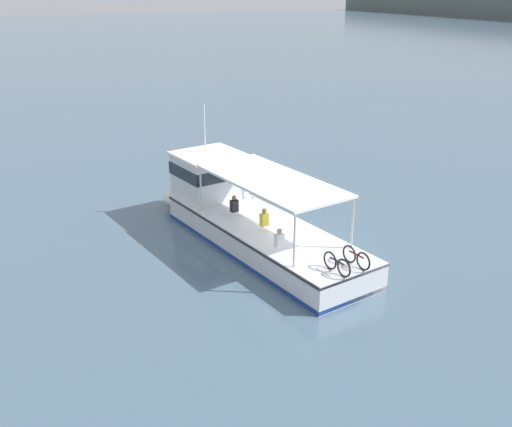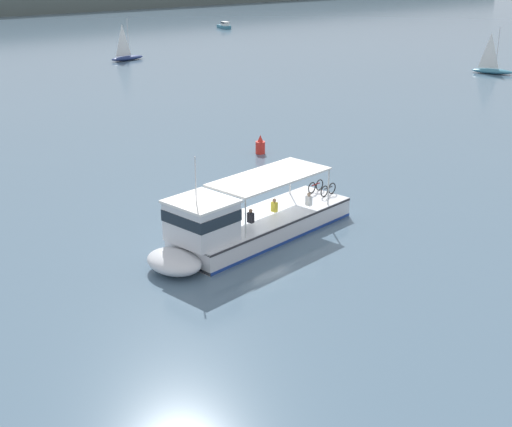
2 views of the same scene
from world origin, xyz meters
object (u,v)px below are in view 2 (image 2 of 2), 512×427
at_px(sailboat_horizon_west, 127,56).
at_px(channel_buoy, 260,146).
at_px(motorboat_near_port, 224,25).
at_px(ferry_main, 242,226).
at_px(sailboat_near_starboard, 492,69).

xyz_separation_m(sailboat_horizon_west, channel_buoy, (-12.95, -46.66, 0.03)).
height_order(motorboat_near_port, channel_buoy, channel_buoy).
relative_size(motorboat_near_port, channel_buoy, 2.69).
distance_m(ferry_main, sailboat_horizon_west, 64.29).
bearing_deg(motorboat_near_port, sailboat_horizon_west, -143.04).
bearing_deg(sailboat_horizon_west, ferry_main, -111.82).
xyz_separation_m(ferry_main, channel_buoy, (10.95, 13.02, -0.45)).
relative_size(sailboat_horizon_west, channel_buoy, 3.86).
bearing_deg(channel_buoy, sailboat_near_starboard, 14.63).
xyz_separation_m(ferry_main, motorboat_near_port, (56.05, 83.88, -0.47)).
xyz_separation_m(motorboat_near_port, channel_buoy, (-45.10, -70.86, 0.02)).
height_order(sailboat_horizon_west, sailboat_near_starboard, same).
relative_size(sailboat_horizon_west, sailboat_near_starboard, 1.00).
distance_m(sailboat_horizon_west, motorboat_near_port, 40.24).
bearing_deg(channel_buoy, ferry_main, -130.06).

